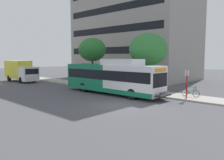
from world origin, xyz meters
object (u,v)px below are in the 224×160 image
(transit_bus, at_px, (112,78))
(box_truck_background, at_px, (21,71))
(street_tree_near_stop, at_px, (148,49))
(street_tree_mid_block, at_px, (92,50))
(bicycle_parked, at_px, (190,92))
(bus_stop_sign_pole, at_px, (187,82))

(transit_bus, distance_m, box_truck_background, 18.56)
(street_tree_near_stop, bearing_deg, street_tree_mid_block, 90.72)
(box_truck_background, bearing_deg, street_tree_mid_block, -67.72)
(bicycle_parked, distance_m, box_truck_background, 25.97)
(transit_bus, xyz_separation_m, street_tree_near_stop, (3.79, -1.92, 2.98))
(street_tree_near_stop, bearing_deg, box_truck_background, 103.27)
(bicycle_parked, bearing_deg, street_tree_near_stop, 83.78)
(transit_bus, distance_m, bicycle_parked, 7.84)
(street_tree_mid_block, bearing_deg, street_tree_near_stop, -89.28)
(bus_stop_sign_pole, height_order, bicycle_parked, bus_stop_sign_pole)
(street_tree_mid_block, bearing_deg, bicycle_parked, -91.82)
(bus_stop_sign_pole, height_order, street_tree_mid_block, street_tree_mid_block)
(street_tree_near_stop, relative_size, street_tree_mid_block, 1.01)
(bicycle_parked, xyz_separation_m, box_truck_background, (-4.27, 25.59, 1.18))
(bus_stop_sign_pole, distance_m, street_tree_near_stop, 6.39)
(transit_bus, bearing_deg, street_tree_mid_block, 62.39)
(bicycle_parked, distance_m, street_tree_mid_block, 14.72)
(street_tree_mid_block, bearing_deg, bus_stop_sign_pole, -96.86)
(bus_stop_sign_pole, relative_size, bicycle_parked, 1.48)
(street_tree_mid_block, bearing_deg, transit_bus, -117.61)
(bus_stop_sign_pole, distance_m, street_tree_mid_block, 14.72)
(transit_bus, bearing_deg, bicycle_parked, -65.41)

